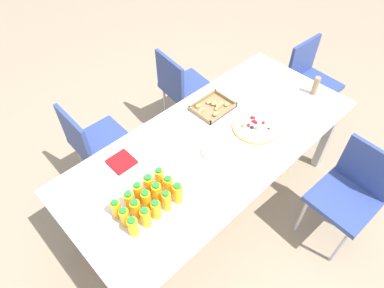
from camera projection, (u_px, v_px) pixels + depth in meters
name	position (u px, v px, depth m)	size (l,w,h in m)	color
ground_plane	(210.00, 201.00, 2.80)	(12.00, 12.00, 0.00)	gray
party_table	(214.00, 147.00, 2.30)	(2.13, 0.93, 0.74)	silver
chair_near_right	(351.00, 191.00, 2.28)	(0.42, 0.42, 0.83)	#33478C
chair_far_right	(181.00, 86.00, 3.04)	(0.44, 0.44, 0.83)	#33478C
chair_end	(309.00, 78.00, 3.12)	(0.42, 0.42, 0.83)	#33478C
chair_far_left	(93.00, 141.00, 2.58)	(0.41, 0.41, 0.83)	#33478C
juice_bottle_0	(133.00, 227.00, 1.76)	(0.06, 0.06, 0.14)	#FAAF14
juice_bottle_1	(146.00, 217.00, 1.80)	(0.06, 0.06, 0.14)	#F9AF14
juice_bottle_2	(156.00, 210.00, 1.83)	(0.05, 0.05, 0.14)	#FAAD14
juice_bottle_3	(167.00, 201.00, 1.86)	(0.05, 0.05, 0.15)	#F9AF14
juice_bottle_4	(178.00, 193.00, 1.90)	(0.06, 0.06, 0.15)	#F9AD14
juice_bottle_5	(125.00, 217.00, 1.80)	(0.05, 0.05, 0.14)	#FAAE14
juice_bottle_6	(136.00, 209.00, 1.83)	(0.06, 0.06, 0.14)	#F9AC14
juice_bottle_7	(146.00, 200.00, 1.86)	(0.06, 0.06, 0.15)	#FAAC14
juice_bottle_8	(157.00, 193.00, 1.90)	(0.06, 0.06, 0.15)	#F9AE14
juice_bottle_9	(168.00, 186.00, 1.93)	(0.05, 0.05, 0.14)	#F9AE14
juice_bottle_10	(116.00, 209.00, 1.84)	(0.05, 0.05, 0.13)	#F9AF14
juice_bottle_11	(130.00, 201.00, 1.87)	(0.06, 0.06, 0.14)	#FAAF14
juice_bottle_12	(138.00, 192.00, 1.90)	(0.05, 0.05, 0.15)	#FAAF14
juice_bottle_13	(149.00, 184.00, 1.94)	(0.06, 0.06, 0.14)	#F9AC14
juice_bottle_14	(160.00, 178.00, 1.97)	(0.05, 0.05, 0.15)	#F8AB14
fruit_pizza	(255.00, 127.00, 2.33)	(0.32, 0.32, 0.05)	tan
snack_tray	(213.00, 107.00, 2.47)	(0.29, 0.23, 0.04)	olive
plate_stack	(216.00, 150.00, 2.19)	(0.20, 0.20, 0.02)	silver
napkin_stack	(122.00, 162.00, 2.13)	(0.15, 0.15, 0.02)	red
cardboard_tube	(316.00, 86.00, 2.54)	(0.04, 0.04, 0.15)	#9E7A56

